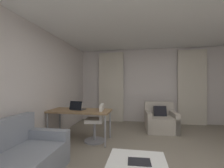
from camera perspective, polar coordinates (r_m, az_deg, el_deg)
name	(u,v)px	position (r m, az deg, el deg)	size (l,w,h in m)	color
ground_plane	(161,167)	(2.96, 17.85, -27.23)	(12.00, 12.00, 0.00)	gray
wall_window	(149,86)	(5.65, 13.75, -0.57)	(5.12, 0.06, 2.60)	silver
wall_left	(25,87)	(3.40, -29.67, -0.93)	(0.06, 6.12, 2.60)	silver
ceiling	(161,6)	(2.93, 17.84, 25.83)	(5.12, 6.12, 0.06)	white
curtain_left_panel	(111,87)	(5.61, -0.34, -1.09)	(0.90, 0.06, 2.50)	beige
curtain_right_panel	(192,87)	(5.78, 27.58, -1.05)	(0.90, 0.06, 2.50)	beige
armchair	(161,121)	(4.77, 17.59, -13.03)	(0.90, 0.84, 0.81)	#B2A899
desk	(80,112)	(3.83, -11.75, -10.28)	(1.46, 0.67, 0.73)	olive
desk_chair	(96,125)	(3.76, -5.88, -14.84)	(0.48, 0.48, 0.88)	gray
laptop	(77,108)	(3.84, -12.76, -8.68)	(0.36, 0.30, 0.22)	#2D2D33
magazine_open	(139,162)	(2.16, 10.07, -26.51)	(0.29, 0.21, 0.01)	black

